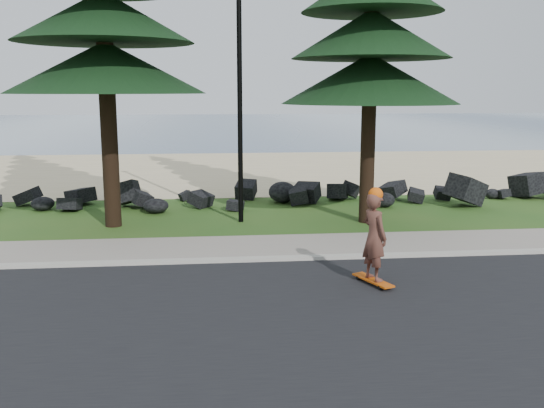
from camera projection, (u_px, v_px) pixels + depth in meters
name	position (u px, v px, depth m)	size (l,w,h in m)	color
ground	(248.00, 251.00, 13.99)	(160.00, 160.00, 0.00)	#235019
road	(266.00, 324.00, 9.59)	(160.00, 7.00, 0.02)	black
kerb	(251.00, 260.00, 13.10)	(160.00, 0.20, 0.10)	#AFAA9E
sidewalk	(248.00, 247.00, 14.18)	(160.00, 2.00, 0.08)	#9F9285
beach_sand	(229.00, 170.00, 28.16)	(160.00, 15.00, 0.01)	tan
ocean	(218.00, 125.00, 63.85)	(160.00, 58.00, 0.01)	#3E5776
seawall_boulders	(237.00, 206.00, 19.46)	(60.00, 2.40, 1.10)	black
lamp_post	(240.00, 72.00, 16.35)	(0.25, 0.14, 8.14)	black
skateboarder	(374.00, 237.00, 11.38)	(0.61, 1.02, 1.87)	#C44C0B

